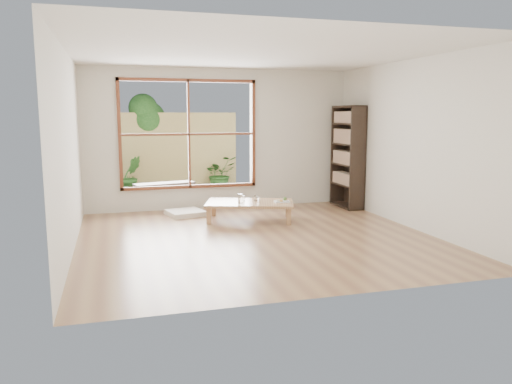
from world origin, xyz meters
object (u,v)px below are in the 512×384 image
at_px(food_tray, 283,201).
at_px(low_table, 250,204).
at_px(bookshelf, 348,157).
at_px(garden_bench, 165,186).

bearing_deg(food_tray, low_table, 172.34).
height_order(low_table, bookshelf, bookshelf).
bearing_deg(bookshelf, low_table, -162.28).
bearing_deg(low_table, garden_bench, 137.78).
relative_size(bookshelf, garden_bench, 1.55).
distance_m(low_table, food_tray, 0.55).
relative_size(low_table, bookshelf, 0.84).
xyz_separation_m(bookshelf, garden_bench, (-3.32, 1.43, -0.62)).
relative_size(bookshelf, food_tray, 7.02).
distance_m(food_tray, garden_bench, 2.85).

